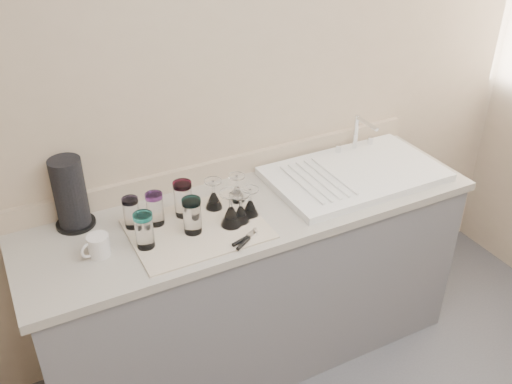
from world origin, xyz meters
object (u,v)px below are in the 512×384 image
goblet_front_right (250,206)px  tumbler_lavender (192,215)px  paper_towel_roll (70,194)px  goblet_back_left (214,198)px  tumbler_magenta (144,230)px  white_mug (98,246)px  tumbler_purple (183,199)px  can_opener (246,239)px  goblet_extra (241,212)px  goblet_front_left (231,214)px  goblet_back_right (237,192)px  tumbler_teal (131,212)px  sink_unit (355,173)px  tumbler_cyan (155,209)px

goblet_front_right → tumbler_lavender: bearing=-179.2°
paper_towel_roll → goblet_back_left: bearing=-15.3°
tumbler_magenta → white_mug: size_ratio=1.17×
tumbler_purple → can_opener: bearing=-62.9°
tumbler_purple → goblet_front_right: 0.29m
tumbler_purple → goblet_front_right: size_ratio=1.23×
tumbler_lavender → goblet_extra: tumbler_lavender is taller
tumbler_purple → goblet_front_left: bearing=-47.6°
goblet_back_right → goblet_front_left: 0.19m
tumbler_teal → goblet_extra: bearing=-22.4°
tumbler_teal → white_mug: tumbler_teal is taller
tumbler_lavender → tumbler_teal: bearing=144.1°
sink_unit → tumbler_cyan: bearing=177.1°
goblet_front_right → goblet_extra: goblet_extra is taller
goblet_front_left → can_opener: (0.00, -0.13, -0.05)m
tumbler_teal → can_opener: bearing=-39.8°
tumbler_cyan → sink_unit: bearing=-2.9°
goblet_back_left → white_mug: goblet_back_left is taller
tumbler_cyan → tumbler_lavender: 0.17m
white_mug → paper_towel_roll: size_ratio=0.42×
tumbler_teal → goblet_extra: (0.42, -0.17, -0.02)m
tumbler_teal → tumbler_cyan: (0.09, -0.02, 0.00)m
goblet_back_right → goblet_front_left: size_ratio=0.80×
tumbler_lavender → goblet_back_left: size_ratio=1.14×
goblet_extra → can_opener: bearing=-108.0°
goblet_back_left → goblet_front_right: goblet_back_left is taller
tumbler_cyan → goblet_back_left: size_ratio=1.06×
tumbler_cyan → white_mug: size_ratio=1.12×
goblet_front_left → tumbler_magenta: bearing=176.8°
goblet_front_left → can_opener: bearing=-88.9°
tumbler_cyan → goblet_back_right: (0.38, 0.01, -0.03)m
goblet_back_left → paper_towel_roll: size_ratio=0.44×
tumbler_lavender → tumbler_purple: bearing=84.4°
sink_unit → white_mug: sink_unit is taller
tumbler_cyan → tumbler_magenta: size_ratio=0.95×
tumbler_purple → tumbler_cyan: bearing=-176.2°
tumbler_magenta → sink_unit: bearing=4.5°
can_opener → goblet_back_left: bearing=92.6°
tumbler_teal → tumbler_magenta: tumbler_magenta is taller
tumbler_cyan → goblet_back_right: 0.38m
goblet_back_right → can_opener: 0.31m
goblet_front_left → goblet_back_left: bearing=93.9°
tumbler_lavender → goblet_back_right: bearing=26.9°
goblet_extra → goblet_front_left: bearing=-173.0°
goblet_front_right → white_mug: size_ratio=1.00×
can_opener → tumbler_cyan: bearing=134.2°
goblet_front_left → white_mug: size_ratio=1.24×
sink_unit → tumbler_magenta: sink_unit is taller
sink_unit → goblet_back_right: bearing=174.4°
goblet_front_right → goblet_extra: (-0.06, -0.02, 0.00)m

